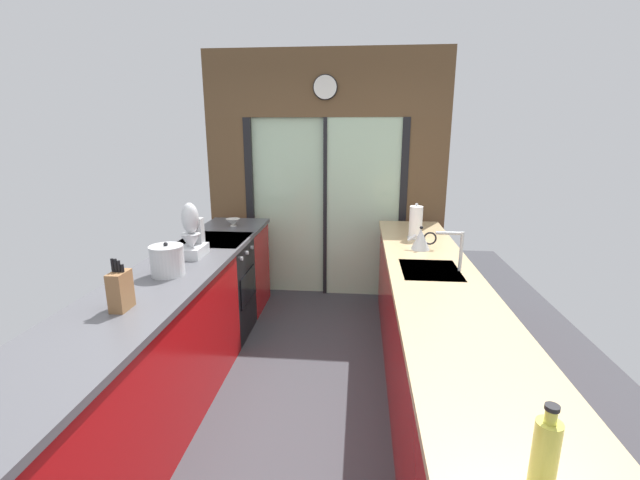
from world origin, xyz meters
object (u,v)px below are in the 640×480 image
Objects in this scene: oven_range at (217,288)px; knife_block at (120,290)px; mixing_bowl at (233,222)px; paper_towel_roll at (416,222)px; soap_bottle at (545,456)px; kettle at (421,239)px; stock_pot at (167,260)px; stand_mixer at (192,236)px.

knife_block reaches higher than oven_range.
mixing_bowl is at bearing 90.00° from knife_block.
mixing_bowl is at bearing 169.37° from paper_towel_roll.
oven_range is 3.22m from soap_bottle.
kettle is at bearing 89.95° from soap_bottle.
mixing_bowl is at bearing 88.04° from oven_range.
oven_range is at bearing 174.79° from kettle.
stock_pot is at bearing -155.46° from kettle.
knife_block is 2.50m from paper_towel_roll.
paper_towel_roll is (-0.00, 2.81, 0.03)m from soap_bottle.
oven_range is at bearing 92.00° from stand_mixer.
mixing_bowl is at bearing 158.51° from kettle.
paper_towel_roll reaches higher than knife_block.
stand_mixer is 1.82m from kettle.
knife_block is (-0.00, -2.09, 0.07)m from mixing_bowl.
soap_bottle is at bearing -30.64° from knife_block.
mixing_bowl is 1.92m from kettle.
kettle is 0.88× the size of soap_bottle.
stand_mixer is 1.31× the size of paper_towel_roll.
oven_range is 1.91m from paper_towel_roll.
stand_mixer is (0.02, -0.53, 0.63)m from oven_range.
stock_pot is at bearing -90.00° from stand_mixer.
paper_towel_roll is at bearing 90.00° from soap_bottle.
knife_block reaches higher than soap_bottle.
paper_towel_roll reaches higher than stock_pot.
kettle is 0.37m from paper_towel_roll.
stand_mixer reaches higher than paper_towel_roll.
paper_towel_roll is at bearing 90.32° from kettle.
kettle is (1.78, 0.81, -0.02)m from stock_pot.
oven_range is 2.87× the size of paper_towel_roll.
stock_pot is 0.71× the size of paper_towel_roll.
mixing_bowl is 0.34× the size of stand_mixer.
oven_range is 1.66m from knife_block.
stand_mixer is at bearing -168.50° from kettle.
knife_block is 1.26× the size of stock_pot.
soap_bottle reaches higher than mixing_bowl.
oven_range is 4.01× the size of stock_pot.
paper_towel_roll reaches higher than kettle.
soap_bottle is (1.78, -1.63, 0.01)m from stock_pot.
stand_mixer reaches higher than oven_range.
mixing_bowl is 1.52m from stock_pot.
stand_mixer is at bearing 90.00° from stock_pot.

